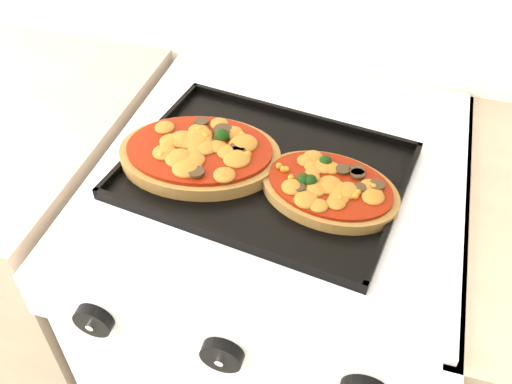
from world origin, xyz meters
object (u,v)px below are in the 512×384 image
(pizza_right, at_px, (330,187))
(baking_tray, at_px, (265,170))
(stove, at_px, (276,318))
(pizza_left, at_px, (200,153))

(pizza_right, bearing_deg, baking_tray, 167.25)
(stove, bearing_deg, pizza_right, -35.66)
(baking_tray, distance_m, pizza_right, 0.11)
(baking_tray, bearing_deg, pizza_right, -4.69)
(stove, relative_size, pizza_left, 3.50)
(pizza_left, bearing_deg, pizza_right, -4.57)
(stove, bearing_deg, pizza_left, -160.11)
(stove, relative_size, baking_tray, 2.11)
(baking_tray, height_order, pizza_right, pizza_right)
(stove, relative_size, pizza_right, 4.25)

